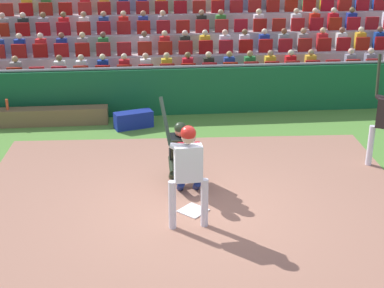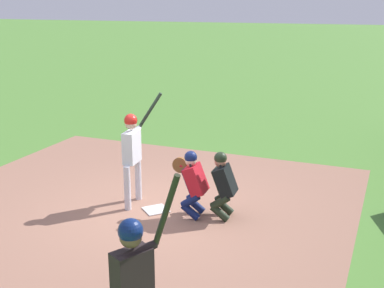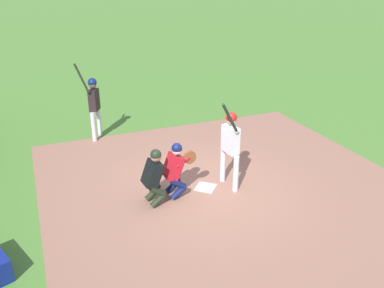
# 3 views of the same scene
# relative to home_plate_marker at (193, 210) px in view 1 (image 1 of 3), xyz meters

# --- Properties ---
(ground_plane) EXTENTS (160.00, 160.00, 0.00)m
(ground_plane) POSITION_rel_home_plate_marker_xyz_m (0.00, 0.00, -0.02)
(ground_plane) COLOR #508635
(infield_dirt_patch) EXTENTS (8.63, 8.82, 0.01)m
(infield_dirt_patch) POSITION_rel_home_plate_marker_xyz_m (0.00, 0.50, -0.01)
(infield_dirt_patch) COLOR #9A6B56
(infield_dirt_patch) RESTS_ON ground_plane
(home_plate_marker) EXTENTS (0.62, 0.62, 0.02)m
(home_plate_marker) POSITION_rel_home_plate_marker_xyz_m (0.00, 0.00, 0.00)
(home_plate_marker) COLOR white
(home_plate_marker) RESTS_ON infield_dirt_patch
(batter_at_plate) EXTENTS (0.80, 0.62, 2.23)m
(batter_at_plate) POSITION_rel_home_plate_marker_xyz_m (0.15, 0.54, 1.15)
(batter_at_plate) COLOR silver
(batter_at_plate) RESTS_ON ground_plane
(catcher_crouching) EXTENTS (0.46, 0.72, 1.30)m
(catcher_crouching) POSITION_rel_home_plate_marker_xyz_m (0.01, -0.76, 0.71)
(catcher_crouching) COLOR #111C4F
(catcher_crouching) RESTS_ON ground_plane
(home_plate_umpire) EXTENTS (0.47, 0.46, 1.30)m
(home_plate_umpire) POSITION_rel_home_plate_marker_xyz_m (0.12, -1.31, 0.69)
(home_plate_umpire) COLOR #212D1C
(home_plate_umpire) RESTS_ON ground_plane
(dugout_wall) EXTENTS (16.06, 0.24, 1.34)m
(dugout_wall) POSITION_rel_home_plate_marker_xyz_m (0.00, -5.59, 0.63)
(dugout_wall) COLOR #12572F
(dugout_wall) RESTS_ON ground_plane
(dugout_bench) EXTENTS (3.34, 0.40, 0.44)m
(dugout_bench) POSITION_rel_home_plate_marker_xyz_m (3.38, -5.04, 0.20)
(dugout_bench) COLOR brown
(dugout_bench) RESTS_ON ground_plane
(water_bottle_on_bench) EXTENTS (0.07, 0.07, 0.28)m
(water_bottle_on_bench) POSITION_rel_home_plate_marker_xyz_m (4.22, -5.03, 0.56)
(water_bottle_on_bench) COLOR #D44828
(water_bottle_on_bench) RESTS_ON dugout_bench
(equipment_duffel_bag) EXTENTS (1.03, 0.63, 0.42)m
(equipment_duffel_bag) POSITION_rel_home_plate_marker_xyz_m (1.05, -4.58, 0.20)
(equipment_duffel_bag) COLOR navy
(equipment_duffel_bag) RESTS_ON ground_plane
(bleacher_stand) EXTENTS (19.19, 5.73, 3.64)m
(bleacher_stand) POSITION_rel_home_plate_marker_xyz_m (-0.01, -10.86, 1.09)
(bleacher_stand) COLOR #A39797
(bleacher_stand) RESTS_ON ground_plane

